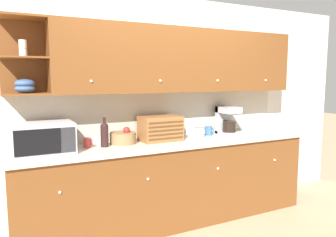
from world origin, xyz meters
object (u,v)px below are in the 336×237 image
at_px(mug, 209,131).
at_px(bread_box, 160,128).
at_px(microwave, 43,138).
at_px(coffee_maker, 227,120).
at_px(mug_blue_second, 88,143).
at_px(wine_glass, 181,125).
at_px(wine_bottle, 104,134).
at_px(storage_canister, 200,132).
at_px(fruit_basket, 123,138).

bearing_deg(mug, bread_box, -175.97).
bearing_deg(microwave, bread_box, 3.03).
bearing_deg(bread_box, coffee_maker, 2.17).
xyz_separation_m(mug_blue_second, wine_glass, (1.15, 0.14, 0.09)).
relative_size(bread_box, wine_glass, 2.22).
bearing_deg(wine_bottle, mug_blue_second, 171.68).
bearing_deg(mug_blue_second, microwave, -173.52).
relative_size(microwave, storage_canister, 4.63).
xyz_separation_m(mug_blue_second, wine_bottle, (0.17, -0.02, 0.09)).
distance_m(bread_box, mug, 0.69).
bearing_deg(bread_box, wine_bottle, -176.27).
relative_size(wine_bottle, mug, 2.81).
xyz_separation_m(wine_bottle, bread_box, (0.66, 0.04, 0.00)).
distance_m(fruit_basket, mug, 1.12).
distance_m(mug, coffee_maker, 0.29).
bearing_deg(bread_box, microwave, -176.97).
relative_size(wine_bottle, fruit_basket, 1.08).
relative_size(fruit_basket, storage_canister, 2.34).
distance_m(fruit_basket, storage_canister, 0.94).
xyz_separation_m(microwave, fruit_basket, (0.82, 0.09, -0.08)).
relative_size(wine_bottle, bread_box, 0.67).
xyz_separation_m(microwave, wine_bottle, (0.60, 0.02, -0.01)).
bearing_deg(wine_bottle, wine_glass, 9.30).
height_order(fruit_basket, mug, fruit_basket).
distance_m(wine_bottle, bread_box, 0.66).
bearing_deg(microwave, storage_canister, 1.22).
bearing_deg(fruit_basket, mug, 1.20).
bearing_deg(mug_blue_second, mug, 2.50).
bearing_deg(storage_canister, coffee_maker, 8.23).
bearing_deg(wine_glass, mug_blue_second, -173.27).
distance_m(mug_blue_second, fruit_basket, 0.39).
bearing_deg(bread_box, fruit_basket, 176.70).
xyz_separation_m(fruit_basket, wine_glass, (0.76, 0.09, 0.07)).
relative_size(bread_box, mug, 4.19).
distance_m(bread_box, storage_canister, 0.51).
height_order(fruit_basket, bread_box, bread_box).
bearing_deg(wine_glass, wine_bottle, -170.70).
bearing_deg(fruit_basket, mug_blue_second, -173.78).
height_order(microwave, wine_bottle, wine_bottle).
bearing_deg(microwave, wine_glass, 6.66).
xyz_separation_m(fruit_basket, mug, (1.12, 0.02, -0.01)).
xyz_separation_m(mug_blue_second, coffee_maker, (1.78, 0.05, 0.12)).
relative_size(microwave, fruit_basket, 1.98).
relative_size(wine_glass, storage_canister, 1.70).
xyz_separation_m(wine_bottle, fruit_basket, (0.22, 0.07, -0.07)).
xyz_separation_m(mug_blue_second, storage_canister, (1.33, -0.01, 0.01)).
bearing_deg(storage_canister, bread_box, 176.76).
bearing_deg(fruit_basket, bread_box, -3.30).
bearing_deg(storage_canister, mug, 23.07).
distance_m(wine_glass, storage_canister, 0.24).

